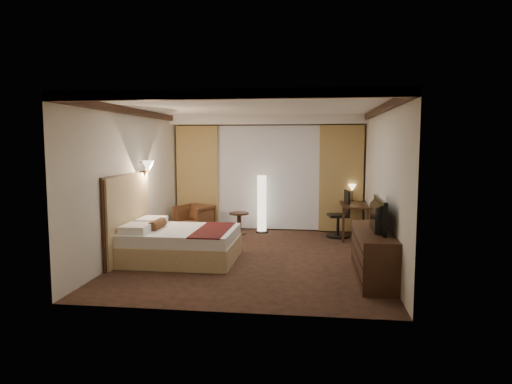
# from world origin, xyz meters

# --- Properties ---
(floor) EXTENTS (4.50, 5.50, 0.01)m
(floor) POSITION_xyz_m (0.00, 0.00, 0.00)
(floor) COLOR black
(floor) RESTS_ON ground
(ceiling) EXTENTS (4.50, 5.50, 0.01)m
(ceiling) POSITION_xyz_m (0.00, 0.00, 2.70)
(ceiling) COLOR white
(ceiling) RESTS_ON back_wall
(back_wall) EXTENTS (4.50, 0.02, 2.70)m
(back_wall) POSITION_xyz_m (0.00, 2.75, 1.35)
(back_wall) COLOR beige
(back_wall) RESTS_ON floor
(left_wall) EXTENTS (0.02, 5.50, 2.70)m
(left_wall) POSITION_xyz_m (-2.25, 0.00, 1.35)
(left_wall) COLOR beige
(left_wall) RESTS_ON floor
(right_wall) EXTENTS (0.02, 5.50, 2.70)m
(right_wall) POSITION_xyz_m (2.25, 0.00, 1.35)
(right_wall) COLOR beige
(right_wall) RESTS_ON floor
(crown_molding) EXTENTS (4.50, 5.50, 0.12)m
(crown_molding) POSITION_xyz_m (0.00, 0.00, 2.64)
(crown_molding) COLOR black
(crown_molding) RESTS_ON ceiling
(soffit) EXTENTS (4.50, 0.50, 0.20)m
(soffit) POSITION_xyz_m (0.00, 2.50, 2.60)
(soffit) COLOR white
(soffit) RESTS_ON ceiling
(curtain_sheer) EXTENTS (2.48, 0.04, 2.45)m
(curtain_sheer) POSITION_xyz_m (0.00, 2.67, 1.25)
(curtain_sheer) COLOR silver
(curtain_sheer) RESTS_ON back_wall
(curtain_left_drape) EXTENTS (1.00, 0.14, 2.45)m
(curtain_left_drape) POSITION_xyz_m (-1.70, 2.61, 1.25)
(curtain_left_drape) COLOR tan
(curtain_left_drape) RESTS_ON back_wall
(curtain_right_drape) EXTENTS (1.00, 0.14, 2.45)m
(curtain_right_drape) POSITION_xyz_m (1.70, 2.61, 1.25)
(curtain_right_drape) COLOR tan
(curtain_right_drape) RESTS_ON back_wall
(wall_sconce) EXTENTS (0.24, 0.24, 0.24)m
(wall_sconce) POSITION_xyz_m (-2.09, 0.37, 1.62)
(wall_sconce) COLOR white
(wall_sconce) RESTS_ON left_wall
(bed) EXTENTS (1.92, 1.50, 0.56)m
(bed) POSITION_xyz_m (-1.23, -0.38, 0.28)
(bed) COLOR white
(bed) RESTS_ON floor
(headboard) EXTENTS (0.12, 1.80, 1.50)m
(headboard) POSITION_xyz_m (-2.20, -0.38, 0.75)
(headboard) COLOR tan
(headboard) RESTS_ON floor
(armchair) EXTENTS (0.92, 0.90, 0.73)m
(armchair) POSITION_xyz_m (-1.63, 1.99, 0.37)
(armchair) COLOR #482A15
(armchair) RESTS_ON floor
(side_table) EXTENTS (0.45, 0.45, 0.49)m
(side_table) POSITION_xyz_m (-0.60, 2.07, 0.25)
(side_table) COLOR black
(side_table) RESTS_ON floor
(floor_lamp) EXTENTS (0.28, 0.28, 1.34)m
(floor_lamp) POSITION_xyz_m (-0.11, 2.31, 0.67)
(floor_lamp) COLOR white
(floor_lamp) RESTS_ON floor
(desk) EXTENTS (0.55, 1.25, 0.75)m
(desk) POSITION_xyz_m (1.95, 2.03, 0.38)
(desk) COLOR black
(desk) RESTS_ON floor
(desk_lamp) EXTENTS (0.18, 0.18, 0.34)m
(desk_lamp) POSITION_xyz_m (1.95, 2.51, 0.92)
(desk_lamp) COLOR #FFD899
(desk_lamp) RESTS_ON desk
(office_chair) EXTENTS (0.58, 0.58, 1.04)m
(office_chair) POSITION_xyz_m (1.62, 1.98, 0.52)
(office_chair) COLOR black
(office_chair) RESTS_ON floor
(dresser) EXTENTS (0.50, 1.90, 0.74)m
(dresser) POSITION_xyz_m (2.00, -1.03, 0.37)
(dresser) COLOR black
(dresser) RESTS_ON floor
(television) EXTENTS (0.64, 1.11, 0.15)m
(television) POSITION_xyz_m (1.97, -1.03, 1.06)
(television) COLOR black
(television) RESTS_ON dresser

